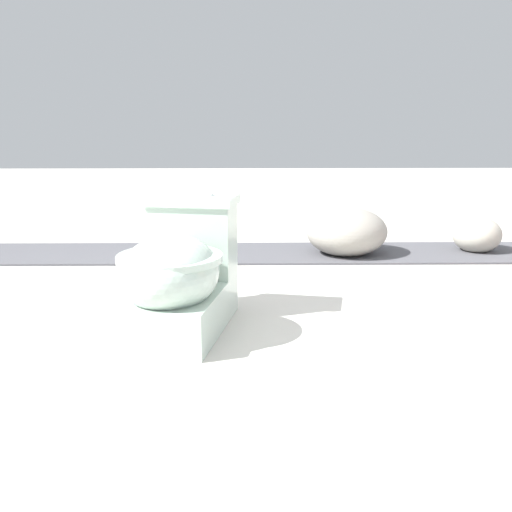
{
  "coord_description": "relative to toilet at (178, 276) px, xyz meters",
  "views": [
    {
      "loc": [
        2.36,
        0.52,
        0.83
      ],
      "look_at": [
        0.13,
        0.55,
        0.3
      ],
      "focal_mm": 42.0,
      "sensor_mm": 36.0,
      "label": 1
    }
  ],
  "objects": [
    {
      "name": "ground_plane",
      "position": [
        -0.13,
        -0.25,
        -0.22
      ],
      "size": [
        14.0,
        14.0,
        0.0
      ],
      "primitive_type": "plane",
      "color": "beige"
    },
    {
      "name": "gravel_strip",
      "position": [
        -1.31,
        0.25,
        -0.21
      ],
      "size": [
        0.56,
        8.0,
        0.01
      ],
      "primitive_type": "cube",
      "color": "#4C4C51",
      "rests_on": "ground"
    },
    {
      "name": "toilet",
      "position": [
        0.0,
        0.0,
        0.0
      ],
      "size": [
        0.69,
        0.49,
        0.52
      ],
      "rotation": [
        0.0,
        0.0,
        -0.19
      ],
      "color": "#B2C6B7",
      "rests_on": "ground"
    },
    {
      "name": "boulder_near",
      "position": [
        -1.27,
        0.86,
        -0.07
      ],
      "size": [
        0.47,
        0.51,
        0.29
      ],
      "primitive_type": "ellipsoid",
      "rotation": [
        0.0,
        0.0,
        1.63
      ],
      "color": "gray",
      "rests_on": "ground"
    },
    {
      "name": "boulder_far",
      "position": [
        -1.34,
        1.67,
        -0.11
      ],
      "size": [
        0.33,
        0.33,
        0.22
      ],
      "primitive_type": "ellipsoid",
      "rotation": [
        0.0,
        0.0,
        1.42
      ],
      "color": "#ADA899",
      "rests_on": "ground"
    }
  ]
}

